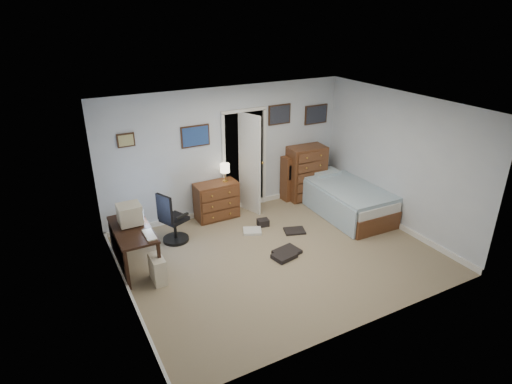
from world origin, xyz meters
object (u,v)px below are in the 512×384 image
at_px(computer_desk, 128,239).
at_px(bed, 346,199).
at_px(low_dresser, 216,200).
at_px(tall_dresser, 306,173).
at_px(office_chair, 172,223).

height_order(computer_desk, bed, computer_desk).
relative_size(low_dresser, bed, 0.41).
height_order(computer_desk, tall_dresser, tall_dresser).
relative_size(tall_dresser, bed, 0.57).
distance_m(office_chair, tall_dresser, 3.18).
bearing_deg(bed, low_dresser, 157.61).
distance_m(computer_desk, bed, 4.27).
bearing_deg(tall_dresser, office_chair, -167.41).
xyz_separation_m(computer_desk, bed, (4.27, -0.06, -0.22)).
bearing_deg(low_dresser, computer_desk, -152.87).
xyz_separation_m(low_dresser, tall_dresser, (2.07, -0.02, 0.21)).
bearing_deg(office_chair, bed, -32.79).
bearing_deg(low_dresser, office_chair, -154.36).
xyz_separation_m(computer_desk, tall_dresser, (3.99, 0.96, 0.04)).
bearing_deg(computer_desk, tall_dresser, 13.80).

